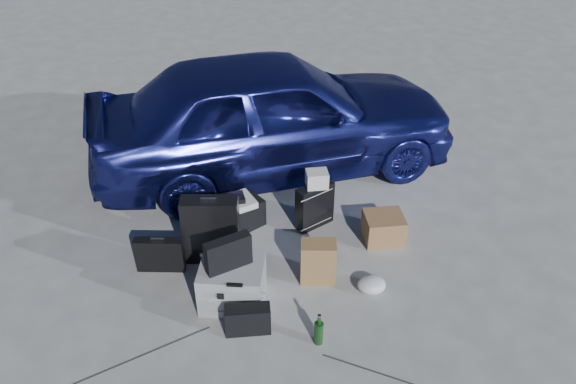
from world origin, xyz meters
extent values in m
plane|color=#A9A9A4|center=(0.00, 0.00, 0.00)|extent=(60.00, 60.00, 0.00)
imported|color=navy|center=(0.44, 2.32, 0.75)|extent=(4.53, 2.07, 1.51)
cube|color=#A2A5A8|center=(-0.40, 0.06, 0.21)|extent=(0.69, 0.62, 0.42)
cube|color=black|center=(-0.42, 0.06, 0.58)|extent=(0.44, 0.23, 0.32)
cube|color=black|center=(-1.05, 0.65, 0.19)|extent=(0.49, 0.21, 0.37)
cube|color=black|center=(-0.52, 0.71, 0.36)|extent=(0.59, 0.31, 0.72)
cube|color=black|center=(0.63, 1.03, 0.26)|extent=(0.45, 0.31, 0.51)
cube|color=beige|center=(0.65, 1.02, 0.60)|extent=(0.24, 0.20, 0.18)
cube|color=black|center=(-0.23, 1.12, 0.16)|extent=(0.69, 0.53, 0.32)
cube|color=beige|center=(-0.23, 1.12, 0.36)|extent=(0.49, 0.42, 0.07)
cube|color=black|center=(-0.25, 1.12, 0.42)|extent=(0.26, 0.19, 0.05)
cube|color=#8E5D3E|center=(0.44, 0.17, 0.22)|extent=(0.37, 0.27, 0.45)
cube|color=olive|center=(1.28, 0.62, 0.15)|extent=(0.44, 0.39, 0.30)
ellipsoid|color=silver|center=(0.90, -0.10, 0.08)|extent=(0.30, 0.27, 0.15)
cube|color=black|center=(-0.33, -0.34, 0.14)|extent=(0.41, 0.19, 0.28)
cylinder|color=black|center=(0.24, -0.60, 0.16)|extent=(0.10, 0.10, 0.32)
camera|label=1|loc=(-0.72, -3.74, 3.82)|focal=35.00mm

